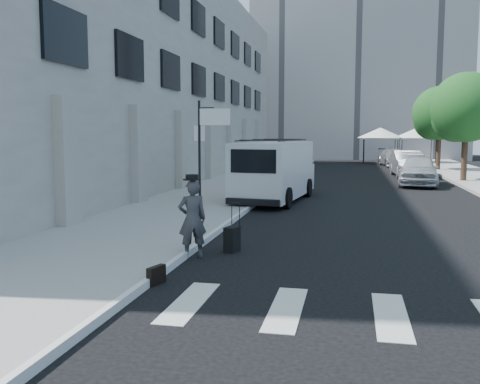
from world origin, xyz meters
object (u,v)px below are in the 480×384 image
at_px(cargo_van, 275,171).
at_px(briefcase, 156,275).
at_px(parked_car_a, 419,170).
at_px(businessman, 192,219).
at_px(parked_car_b, 408,164).
at_px(suitcase, 232,239).
at_px(parked_car_c, 394,157).

bearing_deg(cargo_van, briefcase, -85.33).
bearing_deg(parked_car_a, briefcase, -102.21).
distance_m(businessman, parked_car_b, 24.76).
xyz_separation_m(businessman, parked_car_b, (6.89, 23.78, -0.05)).
bearing_deg(businessman, suitcase, -161.91).
xyz_separation_m(suitcase, parked_car_c, (6.13, 33.77, 0.42)).
xyz_separation_m(businessman, parked_car_a, (6.86, 18.01, -0.06)).
relative_size(parked_car_b, parked_car_c, 1.00).
bearing_deg(cargo_van, businessman, -85.50).
xyz_separation_m(businessman, briefcase, (-0.04, -2.15, -0.70)).
distance_m(suitcase, cargo_van, 9.55).
bearing_deg(businessman, parked_car_b, -134.47).
bearing_deg(businessman, briefcase, 60.56).
relative_size(businessman, cargo_van, 0.27).
bearing_deg(parked_car_b, briefcase, -108.16).
height_order(suitcase, parked_car_b, parked_car_b).
height_order(parked_car_b, parked_car_c, parked_car_b).
height_order(businessman, cargo_van, cargo_van).
distance_m(parked_car_a, parked_car_c, 16.53).
relative_size(suitcase, parked_car_b, 0.23).
relative_size(briefcase, parked_car_b, 0.09).
height_order(suitcase, parked_car_a, parked_car_a).
bearing_deg(suitcase, cargo_van, 106.60).
bearing_deg(parked_car_c, businessman, -108.67).
bearing_deg(parked_car_a, businessman, -104.16).
xyz_separation_m(briefcase, parked_car_a, (6.90, 20.15, 0.64)).
relative_size(cargo_van, parked_car_b, 1.31).
bearing_deg(parked_car_b, businessman, -109.35).
xyz_separation_m(briefcase, parked_car_b, (6.94, 25.93, 0.65)).
bearing_deg(briefcase, parked_car_a, 87.84).
xyz_separation_m(cargo_van, parked_car_c, (6.47, 24.28, -0.51)).
distance_m(businessman, briefcase, 2.26).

